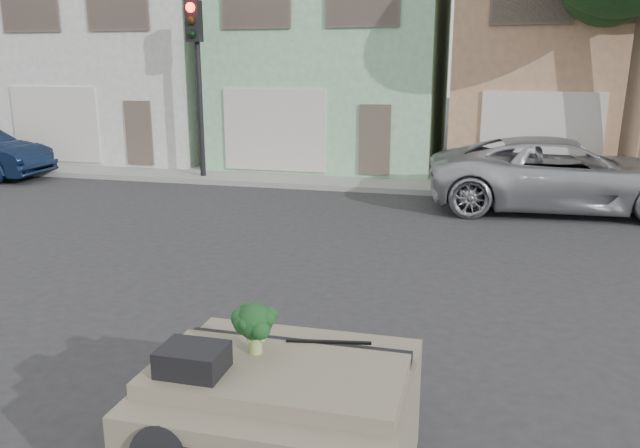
% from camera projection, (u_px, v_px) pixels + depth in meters
% --- Properties ---
extents(ground_plane, '(120.00, 120.00, 0.00)m').
position_uv_depth(ground_plane, '(356.00, 335.00, 7.92)').
color(ground_plane, '#303033').
rests_on(ground_plane, ground).
extents(sidewalk, '(40.00, 3.00, 0.15)m').
position_uv_depth(sidewalk, '(427.00, 183.00, 17.75)').
color(sidewalk, gray).
rests_on(sidewalk, ground).
extents(townhouse_white, '(7.20, 8.20, 7.55)m').
position_uv_depth(townhouse_white, '(143.00, 52.00, 23.23)').
color(townhouse_white, silver).
rests_on(townhouse_white, ground).
extents(townhouse_mint, '(7.20, 8.20, 7.55)m').
position_uv_depth(townhouse_mint, '(339.00, 51.00, 21.43)').
color(townhouse_mint, '#95CEA0').
rests_on(townhouse_mint, ground).
extents(townhouse_tan, '(7.20, 8.20, 7.55)m').
position_uv_depth(townhouse_tan, '(571.00, 50.00, 19.62)').
color(townhouse_tan, tan).
rests_on(townhouse_tan, ground).
extents(silver_pickup, '(6.29, 3.25, 1.70)m').
position_uv_depth(silver_pickup, '(558.00, 210.00, 14.76)').
color(silver_pickup, '#AFB0B7').
rests_on(silver_pickup, ground).
extents(traffic_signal, '(0.40, 0.40, 5.10)m').
position_uv_depth(traffic_signal, '(198.00, 93.00, 17.76)').
color(traffic_signal, black).
rests_on(traffic_signal, ground).
extents(car_dashboard, '(2.00, 1.80, 1.12)m').
position_uv_depth(car_dashboard, '(283.00, 424.00, 4.96)').
color(car_dashboard, '#776F5B').
rests_on(car_dashboard, ground).
extents(instrument_hump, '(0.48, 0.38, 0.20)m').
position_uv_depth(instrument_hump, '(193.00, 360.00, 4.61)').
color(instrument_hump, black).
rests_on(instrument_hump, car_dashboard).
extents(wiper_arm, '(0.69, 0.15, 0.02)m').
position_uv_depth(wiper_arm, '(329.00, 342.00, 5.11)').
color(wiper_arm, black).
rests_on(wiper_arm, car_dashboard).
extents(broccoli, '(0.47, 0.47, 0.42)m').
position_uv_depth(broccoli, '(255.00, 328.00, 4.89)').
color(broccoli, '#123416').
rests_on(broccoli, car_dashboard).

